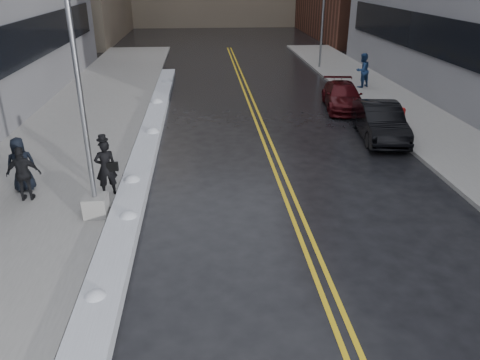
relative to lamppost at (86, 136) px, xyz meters
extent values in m
plane|color=black|center=(3.30, -2.00, -2.53)|extent=(160.00, 160.00, 0.00)
cube|color=gray|center=(-2.45, 8.00, -2.46)|extent=(5.50, 50.00, 0.15)
cube|color=gray|center=(13.30, 8.00, -2.46)|extent=(4.00, 50.00, 0.15)
cube|color=gold|center=(5.65, 8.00, -2.53)|extent=(0.12, 50.00, 0.01)
cube|color=gold|center=(5.95, 8.00, -2.53)|extent=(0.12, 50.00, 0.01)
cube|color=silver|center=(0.85, 6.00, -2.36)|extent=(0.90, 30.00, 0.34)
cube|color=gray|center=(0.00, 0.00, -2.08)|extent=(0.65, 0.65, 0.60)
cylinder|color=gray|center=(0.00, 0.00, 1.72)|extent=(0.14, 0.14, 7.00)
cylinder|color=maroon|center=(12.30, 8.00, -2.08)|extent=(0.24, 0.24, 0.60)
sphere|color=maroon|center=(12.30, 8.00, -1.78)|extent=(0.26, 0.26, 0.26)
cylinder|color=maroon|center=(12.30, 8.00, -2.03)|extent=(0.25, 0.10, 0.10)
cylinder|color=gray|center=(11.80, 22.00, 0.12)|extent=(0.14, 0.14, 5.00)
imported|color=black|center=(0.10, 1.38, -1.49)|extent=(0.76, 0.63, 1.79)
imported|color=black|center=(-2.62, 1.94, -1.51)|extent=(1.01, 0.85, 1.75)
imported|color=black|center=(-2.30, 1.20, -1.53)|extent=(1.03, 0.49, 1.71)
imported|color=navy|center=(12.76, 15.34, -1.38)|extent=(1.23, 1.16, 2.01)
imported|color=black|center=(10.63, 6.37, -1.78)|extent=(2.12, 4.72, 1.51)
imported|color=#3B090D|center=(10.41, 11.20, -1.88)|extent=(2.38, 4.68, 1.30)
camera|label=1|loc=(3.14, -12.20, 4.04)|focal=35.00mm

